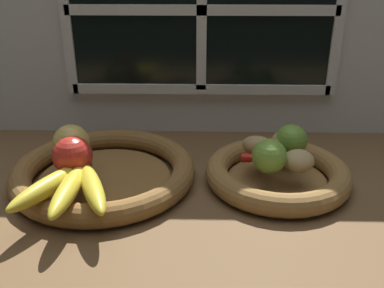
{
  "coord_description": "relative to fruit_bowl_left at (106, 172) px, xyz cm",
  "views": [
    {
      "loc": [
        -0.33,
        -75.58,
        43.45
      ],
      "look_at": [
        -2.02,
        1.58,
        8.58
      ],
      "focal_mm": 40.04,
      "sensor_mm": 36.0,
      "label": 1
    }
  ],
  "objects": [
    {
      "name": "fruit_bowl_left",
      "position": [
        0.0,
        0.0,
        0.0
      ],
      "size": [
        37.4,
        37.4,
        4.58
      ],
      "color": "brown",
      "rests_on": "ground_plane"
    },
    {
      "name": "apple_golden_left",
      "position": [
        -6.31,
        0.81,
        6.17
      ],
      "size": [
        7.39,
        7.39,
        7.39
      ],
      "primitive_type": "sphere",
      "color": "#DBB756",
      "rests_on": "fruit_bowl_left"
    },
    {
      "name": "fruit_bowl_right",
      "position": [
        35.4,
        0.0,
        0.01
      ],
      "size": [
        29.32,
        29.32,
        4.58
      ],
      "color": "olive",
      "rests_on": "ground_plane"
    },
    {
      "name": "potato_small",
      "position": [
        38.61,
        -3.22,
        4.59
      ],
      "size": [
        8.26,
        8.22,
        4.23
      ],
      "primitive_type": "ellipsoid",
      "rotation": [
        0.0,
        0.0,
        0.56
      ],
      "color": "tan",
      "rests_on": "fruit_bowl_right"
    },
    {
      "name": "lime_near",
      "position": [
        32.8,
        -3.9,
        5.82
      ],
      "size": [
        6.69,
        6.69,
        6.69
      ],
      "primitive_type": "sphere",
      "color": "#7AAD3D",
      "rests_on": "fruit_bowl_right"
    },
    {
      "name": "ground_plane",
      "position": [
        19.72,
        -1.58,
        -3.61
      ],
      "size": [
        140.0,
        90.0,
        3.0
      ],
      "primitive_type": "cube",
      "color": "brown"
    },
    {
      "name": "back_wall",
      "position": [
        19.72,
        28.19,
        25.77
      ],
      "size": [
        140.0,
        4.6,
        55.0
      ],
      "color": "silver",
      "rests_on": "ground_plane"
    },
    {
      "name": "chili_pepper",
      "position": [
        33.92,
        -0.37,
        3.46
      ],
      "size": [
        12.11,
        3.15,
        1.97
      ],
      "primitive_type": "cone",
      "rotation": [
        0.0,
        1.57,
        -0.1
      ],
      "color": "red",
      "rests_on": "fruit_bowl_right"
    },
    {
      "name": "potato_oblong",
      "position": [
        31.78,
        2.81,
        4.69
      ],
      "size": [
        8.7,
        7.97,
        4.43
      ],
      "primitive_type": "ellipsoid",
      "rotation": [
        0.0,
        0.0,
        2.54
      ],
      "color": "tan",
      "rests_on": "fruit_bowl_right"
    },
    {
      "name": "apple_red_front",
      "position": [
        -4.34,
        -5.29,
        6.22
      ],
      "size": [
        7.5,
        7.5,
        7.5
      ],
      "primitive_type": "sphere",
      "color": "red",
      "rests_on": "fruit_bowl_left"
    },
    {
      "name": "potato_back",
      "position": [
        37.41,
        4.42,
        5.01
      ],
      "size": [
        7.43,
        7.7,
        5.08
      ],
      "primitive_type": "ellipsoid",
      "rotation": [
        0.0,
        0.0,
        1.31
      ],
      "color": "tan",
      "rests_on": "fruit_bowl_right"
    },
    {
      "name": "lime_far",
      "position": [
        38.43,
        3.9,
        5.78
      ],
      "size": [
        6.61,
        6.61,
        6.61
      ],
      "primitive_type": "sphere",
      "color": "#6B9E33",
      "rests_on": "fruit_bowl_right"
    },
    {
      "name": "banana_bunch_front",
      "position": [
        -2.74,
        -13.13,
        4.16
      ],
      "size": [
        18.3,
        19.84,
        3.38
      ],
      "color": "yellow",
      "rests_on": "fruit_bowl_left"
    }
  ]
}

